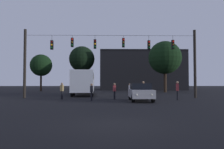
{
  "coord_description": "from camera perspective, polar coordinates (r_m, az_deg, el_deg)",
  "views": [
    {
      "loc": [
        -0.24,
        -8.5,
        1.56
      ],
      "look_at": [
        0.26,
        19.95,
        2.63
      ],
      "focal_mm": 36.15,
      "sensor_mm": 36.0,
      "label": 1
    }
  ],
  "objects": [
    {
      "name": "pedestrian_far_side",
      "position": [
        21.28,
        16.22,
        -3.63
      ],
      "size": [
        0.32,
        0.41,
        1.72
      ],
      "color": "black",
      "rests_on": "ground"
    },
    {
      "name": "pedestrian_near_bus",
      "position": [
        21.53,
        0.63,
        -4.0
      ],
      "size": [
        0.29,
        0.39,
        1.55
      ],
      "color": "black",
      "rests_on": "ground"
    },
    {
      "name": "pedestrian_trailing",
      "position": [
        20.03,
        -5.2,
        -4.2
      ],
      "size": [
        0.26,
        0.37,
        1.51
      ],
      "color": "black",
      "rests_on": "ground"
    },
    {
      "name": "pedestrian_crossing_right",
      "position": [
        22.06,
        -12.55,
        -3.84
      ],
      "size": [
        0.29,
        0.39,
        1.59
      ],
      "color": "black",
      "rests_on": "ground"
    },
    {
      "name": "city_bus",
      "position": [
        29.64,
        -7.09,
        -1.54
      ],
      "size": [
        3.11,
        11.12,
        3.0
      ],
      "color": "#B7BCC6",
      "rests_on": "ground"
    },
    {
      "name": "pedestrian_crossing_left",
      "position": [
        24.83,
        4.51,
        -3.81
      ],
      "size": [
        0.3,
        0.4,
        1.5
      ],
      "color": "black",
      "rests_on": "ground"
    },
    {
      "name": "tree_left_silhouette",
      "position": [
        44.75,
        -17.49,
        2.23
      ],
      "size": [
        4.12,
        4.12,
        6.98
      ],
      "color": "black",
      "rests_on": "ground"
    },
    {
      "name": "overhead_signal_span",
      "position": [
        23.5,
        -0.37,
        4.58
      ],
      "size": [
        17.98,
        0.44,
        7.13
      ],
      "color": "black",
      "rests_on": "ground"
    },
    {
      "name": "tree_behind_building",
      "position": [
        38.85,
        13.23,
        4.16
      ],
      "size": [
        5.52,
        5.52,
        8.57
      ],
      "color": "#2D2116",
      "rests_on": "ground"
    },
    {
      "name": "tree_right_far",
      "position": [
        51.32,
        -7.63,
        3.87
      ],
      "size": [
        5.74,
        5.74,
        9.83
      ],
      "color": "#2D2116",
      "rests_on": "ground"
    },
    {
      "name": "ground_plane",
      "position": [
        33.04,
        -0.58,
        -4.86
      ],
      "size": [
        168.0,
        168.0,
        0.0
      ],
      "primitive_type": "plane",
      "color": "black",
      "rests_on": "ground"
    },
    {
      "name": "car_near_right",
      "position": [
        19.61,
        7.21,
        -4.36
      ],
      "size": [
        1.85,
        4.36,
        1.52
      ],
      "color": "#99999E",
      "rests_on": "ground"
    },
    {
      "name": "pedestrian_crossing_center",
      "position": [
        23.91,
        7.9,
        -3.48
      ],
      "size": [
        0.25,
        0.36,
        1.75
      ],
      "color": "black",
      "rests_on": "ground"
    },
    {
      "name": "corner_building",
      "position": [
        53.88,
        7.25,
        0.88
      ],
      "size": [
        18.85,
        11.48,
        8.78
      ],
      "color": "black",
      "rests_on": "ground"
    }
  ]
}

